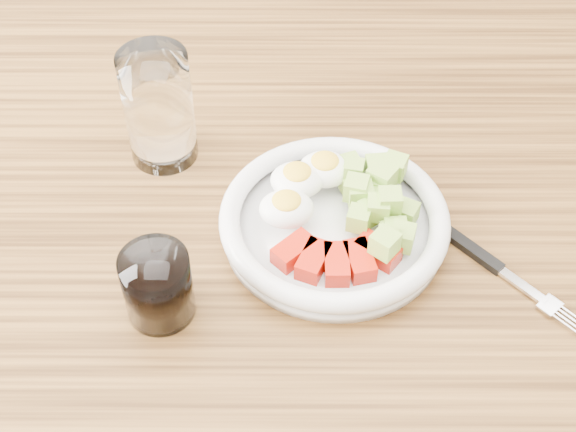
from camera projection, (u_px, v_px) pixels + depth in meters
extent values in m
cube|color=brown|center=(298.00, 257.00, 0.80)|extent=(1.50, 0.90, 0.04)
cylinder|color=white|center=(334.00, 229.00, 0.79)|extent=(0.22, 0.22, 0.01)
torus|color=white|center=(334.00, 218.00, 0.78)|extent=(0.23, 0.23, 0.02)
cube|color=red|center=(294.00, 251.00, 0.75)|extent=(0.05, 0.05, 0.02)
cube|color=red|center=(313.00, 261.00, 0.74)|extent=(0.04, 0.05, 0.02)
cube|color=red|center=(337.00, 264.00, 0.74)|extent=(0.02, 0.04, 0.02)
cube|color=red|center=(359.00, 261.00, 0.74)|extent=(0.03, 0.05, 0.02)
cube|color=red|center=(378.00, 251.00, 0.75)|extent=(0.05, 0.04, 0.02)
ellipsoid|color=white|center=(297.00, 180.00, 0.80)|extent=(0.05, 0.05, 0.03)
ellipsoid|color=yellow|center=(297.00, 172.00, 0.79)|extent=(0.03, 0.03, 0.01)
ellipsoid|color=white|center=(325.00, 169.00, 0.81)|extent=(0.05, 0.05, 0.03)
ellipsoid|color=yellow|center=(325.00, 161.00, 0.80)|extent=(0.03, 0.03, 0.01)
ellipsoid|color=white|center=(287.00, 209.00, 0.77)|extent=(0.05, 0.05, 0.03)
ellipsoid|color=yellow|center=(287.00, 201.00, 0.76)|extent=(0.03, 0.03, 0.01)
cube|color=#A6CB4E|center=(395.00, 232.00, 0.76)|extent=(0.02, 0.02, 0.02)
cube|color=#A6CB4E|center=(350.00, 167.00, 0.81)|extent=(0.03, 0.03, 0.02)
cube|color=#A6CB4E|center=(381.00, 186.00, 0.79)|extent=(0.02, 0.02, 0.02)
cube|color=#A6CB4E|center=(385.00, 243.00, 0.73)|extent=(0.03, 0.03, 0.02)
cube|color=#A6CB4E|center=(360.00, 193.00, 0.78)|extent=(0.03, 0.03, 0.02)
cube|color=#A6CB4E|center=(406.00, 213.00, 0.78)|extent=(0.03, 0.03, 0.02)
cube|color=#A6CB4E|center=(351.00, 185.00, 0.80)|extent=(0.03, 0.03, 0.02)
cube|color=#A6CB4E|center=(359.00, 219.00, 0.76)|extent=(0.03, 0.03, 0.02)
cube|color=#A6CB4E|center=(394.00, 235.00, 0.76)|extent=(0.03, 0.03, 0.02)
cube|color=#A6CB4E|center=(354.00, 170.00, 0.80)|extent=(0.02, 0.02, 0.02)
cube|color=#A6CB4E|center=(378.00, 169.00, 0.80)|extent=(0.03, 0.03, 0.02)
cube|color=#A6CB4E|center=(390.00, 201.00, 0.76)|extent=(0.02, 0.02, 0.02)
cube|color=#A6CB4E|center=(402.00, 237.00, 0.75)|extent=(0.03, 0.03, 0.02)
cube|color=#A6CB4E|center=(376.00, 195.00, 0.79)|extent=(0.03, 0.03, 0.02)
cube|color=#A6CB4E|center=(378.00, 208.00, 0.76)|extent=(0.02, 0.02, 0.02)
cube|color=#A6CB4E|center=(393.00, 169.00, 0.80)|extent=(0.02, 0.02, 0.02)
cube|color=#A6CB4E|center=(395.00, 167.00, 0.80)|extent=(0.03, 0.03, 0.02)
cube|color=#A6CB4E|center=(356.00, 188.00, 0.78)|extent=(0.03, 0.03, 0.02)
cube|color=#A6CB4E|center=(382.00, 177.00, 0.79)|extent=(0.03, 0.03, 0.02)
cube|color=#A6CB4E|center=(387.00, 239.00, 0.74)|extent=(0.02, 0.02, 0.02)
cube|color=#A6CB4E|center=(371.00, 211.00, 0.77)|extent=(0.03, 0.03, 0.02)
cube|color=black|center=(465.00, 245.00, 0.78)|extent=(0.07, 0.07, 0.01)
cube|color=silver|center=(523.00, 286.00, 0.75)|extent=(0.04, 0.04, 0.00)
cube|color=silver|center=(550.00, 305.00, 0.73)|extent=(0.03, 0.03, 0.00)
cylinder|color=silver|center=(568.00, 326.00, 0.72)|extent=(0.02, 0.02, 0.00)
cylinder|color=silver|center=(571.00, 323.00, 0.72)|extent=(0.02, 0.02, 0.00)
cylinder|color=silver|center=(574.00, 320.00, 0.72)|extent=(0.02, 0.02, 0.00)
cylinder|color=silver|center=(576.00, 317.00, 0.72)|extent=(0.02, 0.02, 0.00)
cylinder|color=white|center=(159.00, 108.00, 0.83)|extent=(0.07, 0.07, 0.13)
cylinder|color=white|center=(158.00, 286.00, 0.71)|extent=(0.06, 0.06, 0.07)
cylinder|color=black|center=(158.00, 287.00, 0.71)|extent=(0.05, 0.05, 0.06)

